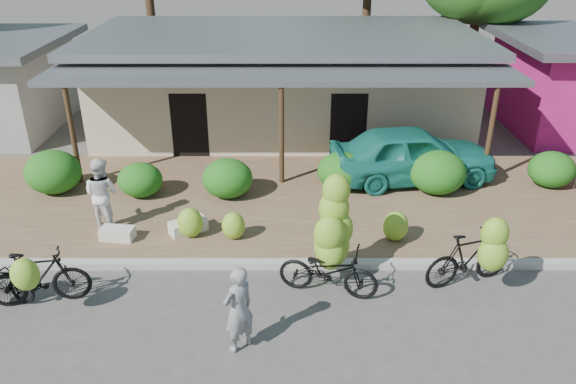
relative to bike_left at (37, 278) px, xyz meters
name	(u,v)px	position (x,y,z in m)	size (l,w,h in m)	color
ground	(279,328)	(4.56, -0.70, -0.63)	(100.00, 100.00, 0.00)	#4A4745
sidewalk	(281,201)	(4.56, 4.30, -0.57)	(60.00, 6.00, 0.12)	olive
curb	(280,264)	(4.56, 1.30, -0.55)	(60.00, 0.25, 0.15)	#A8A399
shop_main	(283,81)	(4.56, 10.23, 1.10)	(13.00, 8.50, 3.35)	#C8B397
hedge_0	(53,172)	(-1.49, 4.78, 0.07)	(1.48, 1.33, 1.15)	#205613
hedge_1	(140,180)	(0.86, 4.54, -0.05)	(1.16, 1.05, 0.91)	#205613
hedge_2	(227,178)	(3.15, 4.50, 0.01)	(1.32, 1.19, 1.03)	#205613
hedge_3	(342,171)	(6.18, 4.98, 0.01)	(1.31, 1.18, 1.02)	#205613
hedge_4	(438,172)	(8.68, 4.74, 0.07)	(1.48, 1.34, 1.16)	#205613
hedge_5	(552,169)	(11.89, 5.14, -0.02)	(1.25, 1.13, 0.98)	#205613
bike_left	(37,278)	(0.00, 0.00, 0.00)	(1.98, 1.30, 1.40)	black
bike_center	(331,250)	(5.57, 0.61, 0.24)	(2.08, 1.44, 2.35)	black
bike_right	(474,256)	(8.40, 0.61, 0.10)	(2.01, 1.42, 1.81)	black
loose_banana_a	(190,223)	(2.50, 2.40, -0.14)	(0.58, 0.49, 0.72)	#79B72D
loose_banana_b	(233,226)	(3.49, 2.31, -0.18)	(0.53, 0.45, 0.66)	#79B72D
loose_banana_c	(396,226)	(7.16, 2.23, -0.14)	(0.58, 0.49, 0.72)	#79B72D
sack_near	(188,226)	(2.40, 2.61, -0.36)	(0.85, 0.40, 0.30)	white
sack_far	(117,233)	(0.84, 2.29, -0.37)	(0.75, 0.38, 0.28)	white
vendor	(239,309)	(3.90, -1.20, 0.19)	(0.60, 0.39, 1.63)	gray
bystander	(102,193)	(0.41, 2.89, 0.36)	(0.84, 0.66, 1.73)	silver
teal_van	(412,154)	(8.15, 5.53, 0.27)	(1.84, 4.57, 1.56)	#1A7769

